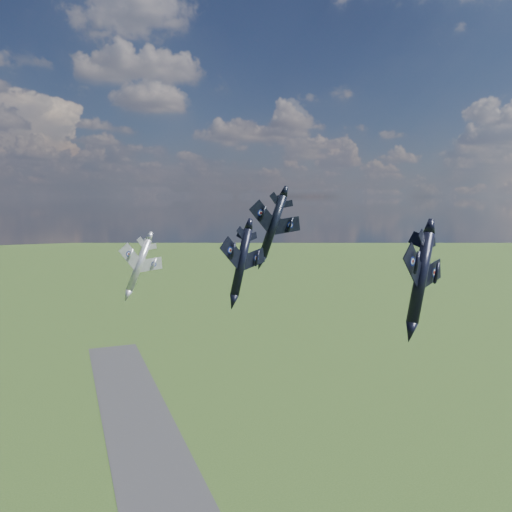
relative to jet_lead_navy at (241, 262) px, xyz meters
name	(u,v)px	position (x,y,z in m)	size (l,w,h in m)	color
jet_lead_navy	(241,262)	(0.00, 0.00, 0.00)	(10.73, 14.96, 3.09)	black
jet_right_navy	(421,278)	(14.47, -25.34, 0.46)	(11.21, 15.63, 3.23)	black
jet_high_navy	(273,226)	(8.09, 6.11, 5.22)	(11.21, 15.62, 3.23)	black
jet_left_silver	(139,265)	(-14.03, 15.28, -1.76)	(9.56, 13.32, 2.76)	#A5A8B0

